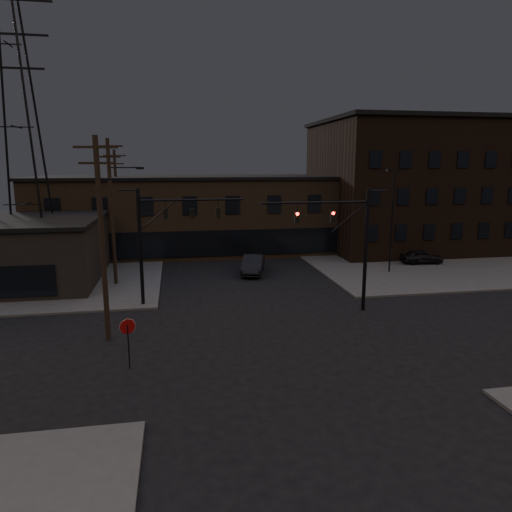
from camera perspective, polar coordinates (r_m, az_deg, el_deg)
The scene contains 16 objects.
ground at distance 25.45m, azimuth 3.50°, elevation -10.65°, with size 140.00×140.00×0.00m, color black.
sidewalk_ne at distance 53.57m, azimuth 21.17°, elevation 0.44°, with size 30.00×30.00×0.15m, color #474744.
building_row at distance 51.52m, azimuth -3.76°, elevation 5.19°, with size 40.00×12.00×8.00m, color #493827.
building_right at distance 56.23m, azimuth 19.58°, elevation 8.15°, with size 22.00×16.00×14.00m, color black.
traffic_signal_near at distance 29.88m, azimuth 11.62°, elevation 2.29°, with size 7.12×0.24×8.00m.
traffic_signal_far at distance 31.26m, azimuth -11.99°, elevation 2.82°, with size 7.12×0.24×8.00m.
stop_sign at distance 22.43m, azimuth -15.74°, elevation -9.12°, with size 0.72×0.33×2.48m.
utility_pole_near at distance 25.47m, azimuth -18.59°, elevation 2.51°, with size 3.70×0.28×11.00m.
utility_pole_mid at distance 37.38m, azimuth -17.51°, elevation 5.63°, with size 3.70×0.28×11.50m.
utility_pole_far at distance 49.41m, azimuth -16.98°, elevation 6.54°, with size 2.20×0.28×11.00m.
transmission_tower at distance 42.85m, azimuth -27.73°, elevation 14.09°, with size 7.00×7.00×25.00m, color black, non-canonical shape.
lot_light_a at distance 41.54m, azimuth 16.70°, elevation 5.35°, with size 1.50×0.28×9.14m.
lot_light_b at distance 48.77m, azimuth 20.41°, elevation 5.94°, with size 1.50×0.28×9.14m.
parked_car_lot_a at distance 46.65m, azimuth 20.00°, elevation -0.07°, with size 1.59×3.95×1.35m, color black.
parked_car_lot_b at distance 49.63m, azimuth 18.13°, elevation 0.62°, with size 1.69×4.16×1.21m, color #AAAAAC.
car_crossing at distance 40.45m, azimuth -0.36°, elevation -1.06°, with size 1.74×4.99×1.64m, color black.
Camera 1 is at (-5.61, -22.91, 9.54)m, focal length 32.00 mm.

